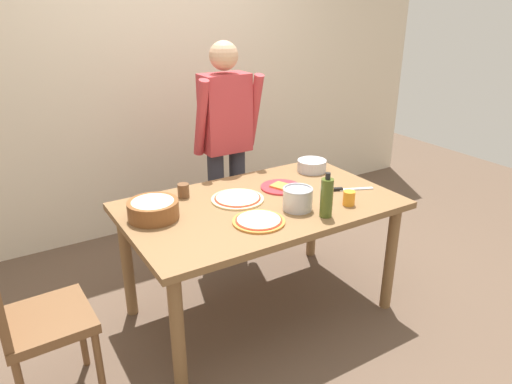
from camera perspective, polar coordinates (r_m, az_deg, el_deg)
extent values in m
plane|color=brown|center=(3.19, 0.48, -13.85)|extent=(8.00, 8.00, 0.00)
cube|color=beige|center=(4.06, -11.82, 13.64)|extent=(5.60, 0.10, 2.60)
cube|color=brown|center=(2.82, 0.53, -1.65)|extent=(1.60, 0.96, 0.04)
cylinder|color=brown|center=(2.44, -9.36, -16.84)|extent=(0.07, 0.07, 0.72)
cylinder|color=brown|center=(3.14, 15.82, -7.66)|extent=(0.07, 0.07, 0.72)
cylinder|color=brown|center=(3.07, -15.20, -8.34)|extent=(0.07, 0.07, 0.72)
cylinder|color=brown|center=(3.66, 6.78, -2.48)|extent=(0.07, 0.07, 0.72)
cylinder|color=#2D2D38|center=(3.59, -4.72, -1.70)|extent=(0.12, 0.12, 0.85)
cylinder|color=#2D2D38|center=(3.67, -2.22, -1.10)|extent=(0.12, 0.12, 0.85)
cube|color=#B7383D|center=(3.41, -3.73, 9.42)|extent=(0.34, 0.20, 0.55)
cylinder|color=#B7383D|center=(3.28, -6.59, 8.78)|extent=(0.07, 0.21, 0.55)
cylinder|color=#B7383D|center=(3.47, -0.23, 9.69)|extent=(0.07, 0.21, 0.55)
sphere|color=tan|center=(3.34, -3.90, 16.03)|extent=(0.20, 0.20, 0.20)
cube|color=brown|center=(2.52, -23.82, -13.93)|extent=(0.41, 0.41, 0.05)
cylinder|color=brown|center=(2.56, -18.21, -19.56)|extent=(0.04, 0.04, 0.45)
cylinder|color=brown|center=(2.82, -20.22, -15.38)|extent=(0.04, 0.04, 0.45)
cylinder|color=brown|center=(2.80, -27.22, -17.03)|extent=(0.04, 0.04, 0.45)
cylinder|color=beige|center=(2.84, -2.23, -0.87)|extent=(0.32, 0.32, 0.01)
cylinder|color=#B22D1E|center=(2.84, -2.23, -0.72)|extent=(0.28, 0.28, 0.00)
cylinder|color=beige|center=(2.84, -2.23, -0.65)|extent=(0.26, 0.26, 0.00)
cylinder|color=#C67A33|center=(2.57, 0.33, -3.55)|extent=(0.29, 0.29, 0.01)
cylinder|color=#B22D1E|center=(2.56, 0.33, -3.39)|extent=(0.25, 0.25, 0.00)
cylinder|color=beige|center=(2.56, 0.33, -3.30)|extent=(0.24, 0.24, 0.00)
cylinder|color=red|center=(3.03, 3.01, 0.59)|extent=(0.26, 0.26, 0.01)
cube|color=#CC8438|center=(3.01, 3.23, 0.68)|extent=(0.14, 0.17, 0.01)
cylinder|color=brown|center=(2.66, -12.23, -2.08)|extent=(0.28, 0.28, 0.10)
ellipsoid|color=beige|center=(2.64, -12.30, -1.29)|extent=(0.25, 0.25, 0.05)
cylinder|color=#B7B7BC|center=(3.33, 6.71, 3.17)|extent=(0.20, 0.20, 0.08)
cylinder|color=#47561E|center=(2.63, 8.47, -0.70)|extent=(0.07, 0.07, 0.22)
cylinder|color=black|center=(2.58, 8.63, 1.91)|extent=(0.03, 0.03, 0.04)
cylinder|color=#B7B7BC|center=(2.71, 5.02, -0.89)|extent=(0.17, 0.17, 0.12)
torus|color=#A5A5AD|center=(2.69, 5.06, 0.36)|extent=(0.17, 0.17, 0.01)
cylinder|color=orange|center=(2.82, 11.10, -0.72)|extent=(0.07, 0.07, 0.08)
cylinder|color=brown|center=(2.91, -8.71, 0.17)|extent=(0.07, 0.07, 0.08)
cube|color=silver|center=(3.07, 11.93, 0.37)|extent=(0.21, 0.11, 0.01)
cube|color=black|center=(3.02, 9.53, 0.31)|extent=(0.09, 0.06, 0.02)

